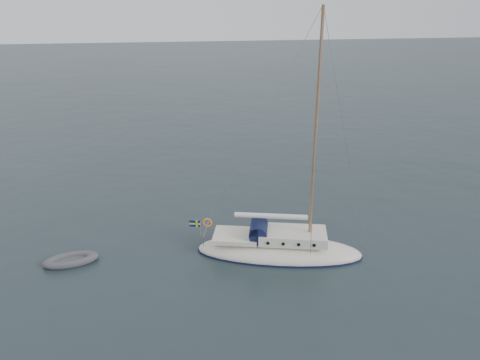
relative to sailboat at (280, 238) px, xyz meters
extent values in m
plane|color=black|center=(-0.89, 0.63, -1.11)|extent=(300.00, 300.00, 0.00)
ellipsoid|color=white|center=(0.00, 0.00, -0.94)|extent=(9.76, 3.04, 1.63)
cube|color=beige|center=(0.76, 0.00, 0.17)|extent=(3.90, 2.06, 0.60)
cube|color=white|center=(-2.61, 0.00, 0.00)|extent=(2.60, 2.06, 0.27)
cylinder|color=#111837|center=(-1.25, 0.00, 0.47)|extent=(1.04, 1.79, 1.04)
cube|color=#111837|center=(-1.47, 0.00, 0.69)|extent=(0.49, 1.79, 0.43)
cylinder|color=#99653C|center=(1.73, 0.00, 6.38)|extent=(0.16, 0.16, 13.01)
cylinder|color=#99653C|center=(1.73, 0.00, 7.03)|extent=(0.05, 2.39, 0.05)
cylinder|color=#99653C|center=(-0.55, 0.00, 1.33)|extent=(4.55, 0.11, 0.11)
cylinder|color=silver|center=(-0.55, 0.00, 1.39)|extent=(4.24, 0.30, 0.30)
cylinder|color=gray|center=(-4.34, 0.00, 0.47)|extent=(0.04, 2.39, 0.04)
torus|color=orange|center=(-4.40, 0.65, 0.47)|extent=(0.59, 0.11, 0.59)
cylinder|color=#99653C|center=(-4.72, 0.00, 0.36)|extent=(0.03, 0.03, 0.98)
cube|color=navy|center=(-5.05, 0.00, 0.68)|extent=(0.65, 0.02, 0.41)
cube|color=#EED300|center=(-5.05, 0.00, 0.68)|extent=(0.67, 0.03, 0.10)
cube|color=#EED300|center=(-4.93, 0.00, 0.68)|extent=(0.10, 0.03, 0.43)
cylinder|color=black|center=(-0.65, 1.04, 0.17)|extent=(0.20, 0.07, 0.20)
cylinder|color=black|center=(-0.65, -1.04, 0.17)|extent=(0.20, 0.07, 0.20)
cylinder|color=black|center=(0.21, 1.04, 0.17)|extent=(0.20, 0.07, 0.20)
cylinder|color=black|center=(0.21, -1.04, 0.17)|extent=(0.20, 0.07, 0.20)
cylinder|color=black|center=(1.08, 1.04, 0.17)|extent=(0.20, 0.07, 0.20)
cylinder|color=black|center=(1.08, -1.04, 0.17)|extent=(0.20, 0.07, 0.20)
cylinder|color=black|center=(1.95, 1.04, 0.17)|extent=(0.20, 0.07, 0.20)
cylinder|color=black|center=(1.95, -1.04, 0.17)|extent=(0.20, 0.07, 0.20)
cube|color=#525358|center=(-12.08, 1.11, -0.97)|extent=(1.89, 0.78, 0.11)
camera|label=1|loc=(-6.53, -23.65, 13.13)|focal=35.00mm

